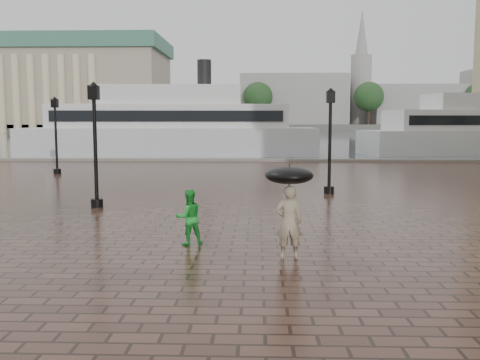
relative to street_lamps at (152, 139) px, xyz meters
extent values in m
plane|color=#372119|center=(5.00, -15.33, -2.33)|extent=(300.00, 300.00, 0.00)
plane|color=#4B565B|center=(5.00, 76.67, -2.33)|extent=(240.00, 240.00, 0.00)
cube|color=slate|center=(5.00, 16.67, -2.33)|extent=(80.00, 0.60, 0.30)
cube|color=#4C4C47|center=(5.00, 144.67, -1.33)|extent=(300.00, 60.00, 2.00)
cube|color=gray|center=(-50.00, 129.67, 9.67)|extent=(55.00, 30.00, 22.00)
cube|color=#3D6F5B|center=(-50.00, 129.67, 21.67)|extent=(57.00, 32.00, 4.00)
cube|color=gray|center=(15.00, 134.67, 6.67)|extent=(30.00, 22.00, 14.00)
cube|color=gray|center=(50.00, 134.67, 5.17)|extent=(25.00, 22.00, 11.00)
cylinder|color=gray|center=(35.00, 134.67, 9.67)|extent=(6.00, 6.00, 20.00)
cone|color=gray|center=(35.00, 134.67, 23.67)|extent=(5.00, 5.00, 18.00)
cylinder|color=#2D2119|center=(-55.00, 122.67, 1.67)|extent=(1.00, 1.00, 8.00)
sphere|color=#1D3A1A|center=(-55.00, 122.67, 7.17)|extent=(8.00, 8.00, 8.00)
cylinder|color=#2D2119|center=(-25.00, 122.67, 1.67)|extent=(1.00, 1.00, 8.00)
sphere|color=#1D3A1A|center=(-25.00, 122.67, 7.17)|extent=(8.00, 8.00, 8.00)
cylinder|color=#2D2119|center=(5.00, 122.67, 1.67)|extent=(1.00, 1.00, 8.00)
sphere|color=#1D3A1A|center=(5.00, 122.67, 7.17)|extent=(8.00, 8.00, 8.00)
cylinder|color=#2D2119|center=(35.00, 122.67, 1.67)|extent=(1.00, 1.00, 8.00)
sphere|color=#1D3A1A|center=(35.00, 122.67, 7.17)|extent=(8.00, 8.00, 8.00)
cylinder|color=#2D2119|center=(65.00, 122.67, 1.67)|extent=(1.00, 1.00, 8.00)
cylinder|color=black|center=(-1.00, -5.33, -2.18)|extent=(0.44, 0.44, 0.30)
cylinder|color=black|center=(-1.00, -5.33, -0.33)|extent=(0.14, 0.14, 4.00)
cube|color=black|center=(-1.00, -5.33, 1.82)|extent=(0.35, 0.35, 0.50)
sphere|color=beige|center=(-1.00, -5.33, 1.82)|extent=(0.28, 0.28, 0.28)
cylinder|color=black|center=(8.00, -1.33, -2.18)|extent=(0.44, 0.44, 0.30)
cylinder|color=black|center=(8.00, -1.33, -0.33)|extent=(0.14, 0.14, 4.00)
cube|color=black|center=(8.00, -1.33, 1.82)|extent=(0.35, 0.35, 0.50)
sphere|color=beige|center=(8.00, -1.33, 1.82)|extent=(0.28, 0.28, 0.28)
cylinder|color=black|center=(-7.00, 6.67, -2.18)|extent=(0.44, 0.44, 0.30)
cylinder|color=black|center=(-7.00, 6.67, -0.33)|extent=(0.14, 0.14, 4.00)
cube|color=black|center=(-7.00, 6.67, 1.82)|extent=(0.35, 0.35, 0.50)
sphere|color=beige|center=(-7.00, 6.67, 1.82)|extent=(0.28, 0.28, 0.28)
imported|color=tan|center=(5.60, -12.45, -1.47)|extent=(0.64, 0.44, 1.70)
imported|color=green|center=(3.14, -11.16, -1.61)|extent=(0.84, 0.76, 1.42)
cube|color=silver|center=(-2.95, 23.20, -1.09)|extent=(26.22, 8.13, 2.48)
cube|color=silver|center=(-2.95, 23.20, 1.19)|extent=(21.01, 6.92, 2.07)
cube|color=silver|center=(-2.95, 23.20, 3.05)|extent=(12.72, 5.67, 1.65)
cylinder|color=black|center=(0.14, 23.44, 4.91)|extent=(1.24, 1.24, 2.48)
cube|color=black|center=(-2.74, 20.47, 1.19)|extent=(19.58, 1.58, 0.93)
cube|color=black|center=(-3.15, 25.93, 1.19)|extent=(19.58, 1.58, 0.93)
cube|color=black|center=(25.75, 28.77, 0.83)|extent=(17.37, 3.36, 0.84)
cylinder|color=black|center=(5.60, -12.45, -0.88)|extent=(0.02, 0.02, 0.95)
ellipsoid|color=black|center=(5.60, -12.45, -0.40)|extent=(1.10, 1.10, 0.39)
camera|label=1|loc=(4.88, -24.51, 0.85)|focal=40.00mm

